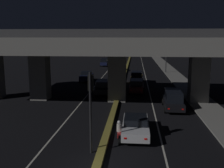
{
  "coord_description": "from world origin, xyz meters",
  "views": [
    {
      "loc": [
        1.97,
        -12.44,
        6.98
      ],
      "look_at": [
        -0.9,
        19.54,
        1.21
      ],
      "focal_mm": 42.0,
      "sensor_mm": 36.0,
      "label": 1
    }
  ],
  "objects": [
    {
      "name": "lane_line_right_inner",
      "position": [
        3.81,
        35.0,
        0.0
      ],
      "size": [
        0.12,
        126.0,
        0.0
      ],
      "primitive_type": "cube",
      "color": "beige",
      "rests_on": "ground_plane"
    },
    {
      "name": "car_black_second",
      "position": [
        5.7,
        12.98,
        0.95
      ],
      "size": [
        2.02,
        4.78,
        1.8
      ],
      "rotation": [
        0.0,
        0.0,
        1.54
      ],
      "color": "black",
      "rests_on": "ground_plane"
    },
    {
      "name": "elevated_overpass",
      "position": [
        -0.36,
        15.88,
        5.79
      ],
      "size": [
        33.85,
        11.39,
        7.83
      ],
      "color": "gray",
      "rests_on": "ground_plane"
    },
    {
      "name": "lane_line_left_inner",
      "position": [
        -3.81,
        35.0,
        0.0
      ],
      "size": [
        0.12,
        126.0,
        0.0
      ],
      "primitive_type": "cube",
      "color": "beige",
      "rests_on": "ground_plane"
    },
    {
      "name": "car_taxi_yellow_fourth",
      "position": [
        2.19,
        27.09,
        0.92
      ],
      "size": [
        2.05,
        4.84,
        1.82
      ],
      "rotation": [
        0.0,
        0.0,
        1.53
      ],
      "color": "gold",
      "rests_on": "ground_plane"
    },
    {
      "name": "car_dark_blue_second_oncoming",
      "position": [
        -5.76,
        28.22,
        0.8
      ],
      "size": [
        2.12,
        4.05,
        1.6
      ],
      "rotation": [
        0.0,
        0.0,
        -1.52
      ],
      "color": "#141938",
      "rests_on": "ground_plane"
    },
    {
      "name": "motorcycle_red_filtering_near",
      "position": [
        0.94,
        4.37,
        0.62
      ],
      "size": [
        0.34,
        1.85,
        1.46
      ],
      "rotation": [
        0.0,
        0.0,
        1.64
      ],
      "color": "black",
      "rests_on": "ground_plane"
    },
    {
      "name": "car_grey_third_oncoming",
      "position": [
        -1.88,
        40.92,
        0.84
      ],
      "size": [
        1.95,
        4.41,
        1.62
      ],
      "rotation": [
        0.0,
        0.0,
        -1.55
      ],
      "color": "#515459",
      "rests_on": "ground_plane"
    },
    {
      "name": "car_black_lead_oncoming",
      "position": [
        -2.05,
        19.23,
        0.89
      ],
      "size": [
        1.93,
        4.44,
        1.7
      ],
      "rotation": [
        0.0,
        0.0,
        -1.56
      ],
      "color": "black",
      "rests_on": "ground_plane"
    },
    {
      "name": "street_lamp",
      "position": [
        7.63,
        39.53,
        5.08
      ],
      "size": [
        2.37,
        0.32,
        8.64
      ],
      "color": "#2D2D30",
      "rests_on": "ground_plane"
    },
    {
      "name": "car_dark_red_third",
      "position": [
        2.15,
        20.43,
        0.87
      ],
      "size": [
        1.98,
        4.28,
        1.66
      ],
      "rotation": [
        0.0,
        0.0,
        1.55
      ],
      "color": "#591414",
      "rests_on": "ground_plane"
    },
    {
      "name": "car_dark_blue_fourth_oncoming",
      "position": [
        -5.63,
        51.27,
        0.95
      ],
      "size": [
        1.91,
        4.83,
        1.78
      ],
      "rotation": [
        0.0,
        0.0,
        -1.55
      ],
      "color": "#141938",
      "rests_on": "ground_plane"
    },
    {
      "name": "sidewalk_right",
      "position": [
        9.14,
        28.0,
        0.07
      ],
      "size": [
        2.92,
        126.0,
        0.15
      ],
      "primitive_type": "cube",
      "color": "gray",
      "rests_on": "ground_plane"
    },
    {
      "name": "median_divider",
      "position": [
        0.0,
        35.0,
        0.13
      ],
      "size": [
        0.5,
        126.0,
        0.25
      ],
      "primitive_type": "cube",
      "color": "olive",
      "rests_on": "ground_plane"
    },
    {
      "name": "car_white_lead",
      "position": [
        2.05,
        5.65,
        0.72
      ],
      "size": [
        2.01,
        4.78,
        1.41
      ],
      "rotation": [
        0.0,
        0.0,
        1.57
      ],
      "color": "silver",
      "rests_on": "ground_plane"
    },
    {
      "name": "traffic_light_left_of_median",
      "position": [
        -0.65,
        2.52,
        3.4
      ],
      "size": [
        0.3,
        0.49,
        4.99
      ],
      "color": "black",
      "rests_on": "ground_plane"
    }
  ]
}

